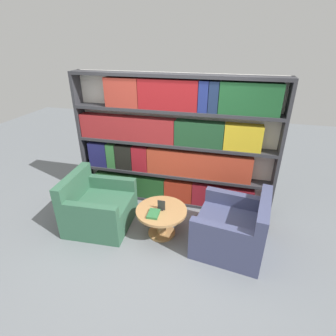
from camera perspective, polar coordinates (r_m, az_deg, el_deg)
name	(u,v)px	position (r m, az deg, el deg)	size (l,w,h in m)	color
ground_plane	(153,247)	(3.96, -3.35, -16.81)	(14.00, 14.00, 0.00)	slate
bookshelf	(173,145)	(4.41, 1.11, 5.10)	(3.38, 0.30, 2.24)	silver
armchair_left	(98,208)	(4.34, -15.00, -8.46)	(0.98, 0.99, 0.85)	#336047
armchair_right	(233,230)	(3.89, 13.90, -12.93)	(1.05, 1.06, 0.85)	#42476B
coffee_table	(162,217)	(3.98, -1.42, -10.52)	(0.76, 0.76, 0.45)	#AD7F4C
table_sign	(161,206)	(3.87, -1.45, -8.24)	(0.11, 0.06, 0.16)	black
stray_book	(153,214)	(3.80, -3.18, -9.92)	(0.17, 0.23, 0.04)	#2D703D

